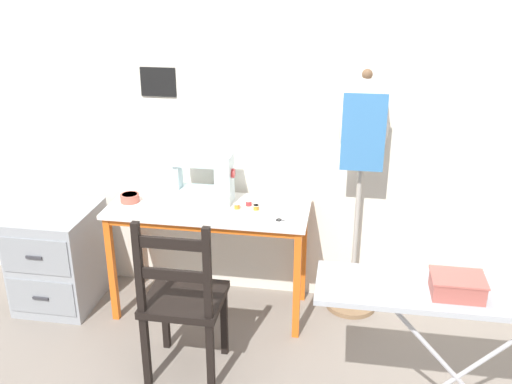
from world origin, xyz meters
The scene contains 14 objects.
ground_plane centered at (0.00, 0.00, 0.00)m, with size 14.00×14.00×0.00m, color gray.
wall_back centered at (0.00, 0.55, 1.28)m, with size 10.00×0.06×2.55m.
sewing_table centered at (0.00, 0.23, 0.62)m, with size 1.20×0.49×0.71m.
sewing_machine centered at (-0.02, 0.31, 0.85)m, with size 0.37×0.17×0.33m.
fabric_bowl centered at (-0.48, 0.23, 0.74)m, with size 0.11×0.11×0.05m.
scissors centered at (0.47, 0.10, 0.71)m, with size 0.15×0.08×0.01m.
thread_spool_near_machine centered at (0.18, 0.23, 0.73)m, with size 0.04×0.04×0.03m.
thread_spool_mid_table centered at (0.24, 0.29, 0.73)m, with size 0.04×0.04×0.04m.
thread_spool_far_edge centered at (0.29, 0.23, 0.73)m, with size 0.04×0.04×0.03m.
wooden_chair centered at (0.01, -0.37, 0.44)m, with size 0.40×0.38×0.94m.
filing_cabinet centered at (-0.98, 0.19, 0.32)m, with size 0.46×0.55×0.63m.
dress_form centered at (0.88, 0.42, 1.09)m, with size 0.32×0.32×1.52m.
ironing_board centered at (1.32, -0.69, 0.78)m, with size 1.24×0.33×0.83m.
storage_box centered at (1.26, -0.72, 0.87)m, with size 0.21×0.16×0.08m.
Camera 1 is at (0.79, -2.78, 2.06)m, focal length 40.00 mm.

